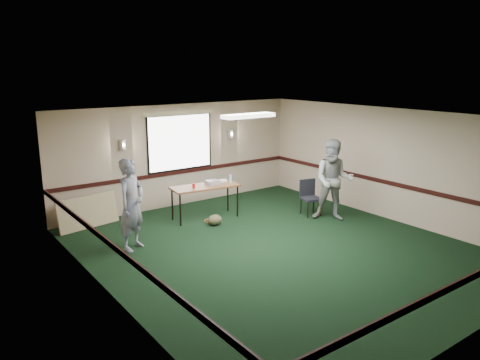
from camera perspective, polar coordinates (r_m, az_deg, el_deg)
ground at (r=9.73m, az=4.58°, el=-8.35°), size 8.00×8.00×0.00m
room_shell at (r=10.91m, az=-2.56°, el=2.76°), size 8.00×8.02×8.00m
folding_table at (r=11.40m, az=-4.29°, el=-0.99°), size 1.72×0.87×0.82m
projector at (r=11.48m, az=-3.34°, el=-0.30°), size 0.32×0.27×0.10m
game_console at (r=11.77m, az=-2.14°, el=-0.08°), size 0.21×0.18×0.05m
red_cup at (r=11.21m, az=-5.67°, el=-0.68°), size 0.07×0.07×0.11m
water_bottle at (r=11.59m, az=-1.18°, el=0.11°), size 0.06×0.06×0.20m
duffel_bag at (r=11.06m, az=-3.09°, el=-4.88°), size 0.39×0.31×0.25m
cable_coil at (r=11.37m, az=-3.53°, el=-4.99°), size 0.41×0.41×0.02m
folded_table at (r=11.37m, az=-18.03°, el=-3.72°), size 1.48×0.47×0.75m
conference_chair at (r=11.87m, az=8.46°, el=-1.74°), size 0.53×0.55×0.88m
person_left at (r=9.65m, az=-13.07°, el=-2.94°), size 0.82×0.74×1.88m
person_right at (r=11.44m, az=11.33°, el=-0.02°), size 1.20×1.21×1.97m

